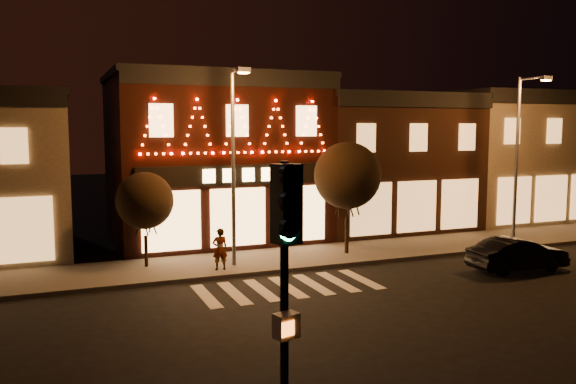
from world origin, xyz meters
TOP-DOWN VIEW (x-y plane):
  - ground at (0.00, 0.00)m, footprint 120.00×120.00m
  - sidewalk_far at (2.00, 8.00)m, footprint 44.00×4.00m
  - building_pulp at (0.00, 13.98)m, footprint 10.20×8.34m
  - building_right_a at (9.50, 13.99)m, footprint 9.20×8.28m
  - building_right_b at (18.50, 13.99)m, footprint 9.20×8.28m
  - traffic_signal_near at (-4.55, -7.20)m, footprint 0.42×0.53m
  - streetlamp_mid at (-0.97, 7.19)m, footprint 0.49×1.78m
  - streetlamp_right at (12.96, 6.62)m, footprint 0.49×1.80m
  - tree_left at (-4.31, 8.50)m, footprint 2.28×2.28m
  - tree_right at (4.34, 7.74)m, footprint 2.95×2.95m
  - dark_sedan at (9.46, 2.85)m, footprint 4.10×1.57m
  - pedestrian at (-1.70, 6.87)m, footprint 0.61×0.41m

SIDE VIEW (x-z plane):
  - ground at x=0.00m, z-range 0.00..0.00m
  - sidewalk_far at x=2.00m, z-range 0.00..0.15m
  - dark_sedan at x=9.46m, z-range 0.00..1.33m
  - pedestrian at x=-1.70m, z-range 0.15..1.80m
  - tree_left at x=-4.31m, z-range 0.91..4.71m
  - tree_right at x=4.34m, z-range 1.14..6.07m
  - traffic_signal_near at x=-4.55m, z-range 1.19..6.27m
  - building_right_a at x=9.50m, z-range 0.01..7.51m
  - building_right_b at x=18.50m, z-range 0.01..7.81m
  - building_pulp at x=0.00m, z-range 0.01..8.31m
  - streetlamp_mid at x=-0.97m, z-range 0.83..8.64m
  - streetlamp_right at x=12.96m, z-range 0.84..8.74m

